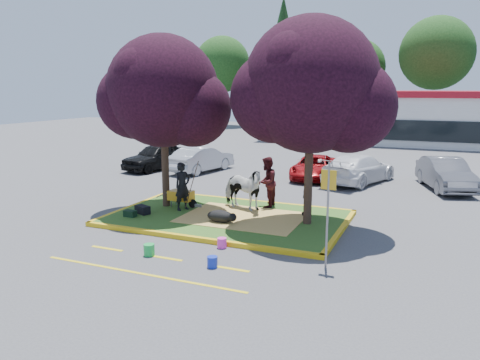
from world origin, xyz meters
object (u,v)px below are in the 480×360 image
at_px(bucket_green, 149,250).
at_px(car_silver, 202,159).
at_px(bucket_pink, 222,243).
at_px(car_black, 157,156).
at_px(calf, 221,216).
at_px(cow, 242,189).
at_px(bucket_blue, 212,262).
at_px(sign_post, 328,203).
at_px(handler, 183,186).
at_px(wheelbarrow, 181,196).

bearing_deg(bucket_green, car_silver, 111.30).
bearing_deg(bucket_pink, car_black, 130.58).
xyz_separation_m(bucket_green, bucket_pink, (1.63, 1.40, -0.01)).
distance_m(calf, car_silver, 10.79).
xyz_separation_m(cow, bucket_blue, (1.39, -5.35, -0.80)).
bearing_deg(sign_post, calf, 154.53).
distance_m(handler, wheelbarrow, 0.67).
relative_size(bucket_pink, bucket_blue, 1.01).
distance_m(cow, car_silver, 9.22).
bearing_deg(calf, bucket_green, -79.84).
bearing_deg(bucket_green, bucket_blue, -2.75).
distance_m(cow, car_black, 10.87).
bearing_deg(car_silver, cow, 138.68).
height_order(sign_post, bucket_green, sign_post).
distance_m(sign_post, bucket_blue, 3.42).
distance_m(bucket_green, car_silver, 13.53).
distance_m(cow, sign_post, 5.97).
xyz_separation_m(cow, bucket_green, (-0.65, -5.25, -0.79)).
height_order(calf, bucket_pink, calf).
distance_m(calf, bucket_pink, 2.20).
xyz_separation_m(bucket_blue, car_silver, (-6.96, 12.69, 0.56)).
height_order(calf, bucket_blue, calf).
bearing_deg(calf, car_silver, 142.19).
relative_size(calf, bucket_blue, 3.23).
bearing_deg(cow, bucket_green, -172.84).
height_order(bucket_pink, car_black, car_black).
bearing_deg(bucket_blue, cow, 104.61).
bearing_deg(bucket_pink, sign_post, -6.02).
distance_m(sign_post, bucket_pink, 3.60).
distance_m(sign_post, car_silver, 15.13).
xyz_separation_m(car_black, car_silver, (2.75, 0.35, -0.04)).
relative_size(wheelbarrow, bucket_pink, 5.49).
bearing_deg(wheelbarrow, bucket_green, -68.97).
distance_m(calf, car_black, 12.18).
bearing_deg(car_black, cow, -27.41).
xyz_separation_m(cow, sign_post, (4.17, -4.19, 0.82)).
xyz_separation_m(cow, car_silver, (-5.56, 7.34, -0.24)).
bearing_deg(calf, bucket_blue, -46.83).
distance_m(calf, wheelbarrow, 2.69).
distance_m(cow, calf, 1.99).
bearing_deg(sign_post, car_silver, 133.51).
height_order(wheelbarrow, bucket_green, wheelbarrow).
relative_size(wheelbarrow, bucket_green, 5.00).
xyz_separation_m(sign_post, bucket_pink, (-3.20, 0.34, -1.62)).
relative_size(calf, car_black, 0.22).
distance_m(bucket_green, bucket_pink, 2.14).
bearing_deg(handler, car_black, 63.82).
bearing_deg(cow, bucket_pink, -151.59).
height_order(bucket_blue, car_black, car_black).
distance_m(bucket_green, car_black, 14.46).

